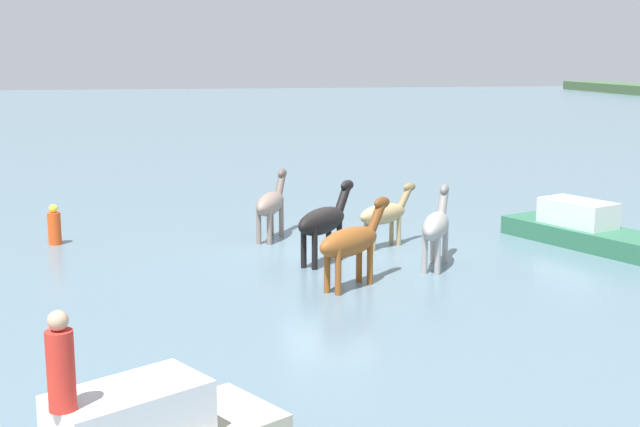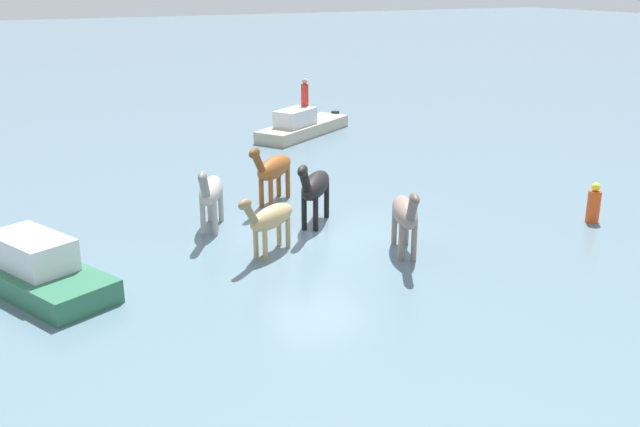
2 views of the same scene
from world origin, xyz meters
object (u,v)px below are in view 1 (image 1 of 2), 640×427
(horse_rear_stallion, at_px, (352,242))
(buoy_channel_marker, at_px, (54,226))
(boat_skiff_near, at_px, (593,235))
(person_boatman_standing, at_px, (61,364))
(horse_pinto_flank, at_px, (271,203))
(horse_dun_straggler, at_px, (436,226))
(horse_dark_mare, at_px, (385,214))
(horse_mid_herd, at_px, (324,221))

(horse_rear_stallion, distance_m, buoy_channel_marker, 9.23)
(buoy_channel_marker, bearing_deg, boat_skiff_near, 78.62)
(person_boatman_standing, bearing_deg, buoy_channel_marker, -172.36)
(horse_pinto_flank, xyz_separation_m, horse_dun_straggler, (3.91, 3.63, 0.02))
(horse_dark_mare, distance_m, buoy_channel_marker, 9.18)
(horse_mid_herd, distance_m, buoy_channel_marker, 7.80)
(horse_dun_straggler, bearing_deg, horse_mid_herd, 97.95)
(horse_dun_straggler, bearing_deg, buoy_channel_marker, 93.43)
(horse_rear_stallion, bearing_deg, boat_skiff_near, -19.01)
(horse_dark_mare, bearing_deg, horse_pinto_flank, 120.81)
(person_boatman_standing, bearing_deg, horse_pinto_flank, 163.53)
(horse_pinto_flank, distance_m, person_boatman_standing, 14.49)
(person_boatman_standing, distance_m, buoy_channel_marker, 14.48)
(horse_dark_mare, bearing_deg, horse_rear_stallion, -147.03)
(horse_mid_herd, bearing_deg, horse_dark_mare, -11.47)
(horse_dark_mare, xyz_separation_m, horse_rear_stallion, (3.81, -1.77, 0.14))
(person_boatman_standing, bearing_deg, boat_skiff_near, 131.81)
(horse_rear_stallion, xyz_separation_m, horse_mid_herd, (-2.36, -0.20, 0.02))
(horse_dun_straggler, bearing_deg, horse_pinto_flank, 70.53)
(horse_pinto_flank, height_order, person_boatman_standing, person_boatman_standing)
(horse_mid_herd, xyz_separation_m, person_boatman_standing, (10.91, -5.08, 0.67))
(boat_skiff_near, bearing_deg, buoy_channel_marker, 55.25)
(buoy_channel_marker, bearing_deg, person_boatman_standing, 7.64)
(horse_dun_straggler, height_order, person_boatman_standing, person_boatman_standing)
(horse_dark_mare, height_order, person_boatman_standing, person_boatman_standing)
(horse_pinto_flank, relative_size, person_boatman_standing, 1.99)
(horse_mid_herd, xyz_separation_m, boat_skiff_near, (-0.45, 7.62, -0.77))
(boat_skiff_near, bearing_deg, person_boatman_standing, 108.43)
(horse_pinto_flank, distance_m, boat_skiff_near, 8.99)
(horse_dun_straggler, bearing_deg, person_boatman_standing, 169.81)
(horse_pinto_flank, height_order, boat_skiff_near, horse_pinto_flank)
(horse_pinto_flank, bearing_deg, person_boatman_standing, -171.74)
(person_boatman_standing, bearing_deg, horse_mid_herd, 155.04)
(horse_dark_mare, bearing_deg, horse_mid_herd, -175.69)
(boat_skiff_near, distance_m, person_boatman_standing, 17.10)
(horse_pinto_flank, relative_size, boat_skiff_near, 0.41)
(horse_dark_mare, relative_size, person_boatman_standing, 1.69)
(horse_dun_straggler, xyz_separation_m, person_boatman_standing, (9.96, -7.74, 0.70))
(buoy_channel_marker, bearing_deg, horse_mid_herd, 64.16)
(horse_pinto_flank, height_order, horse_rear_stallion, horse_rear_stallion)
(horse_dark_mare, height_order, horse_dun_straggler, horse_dun_straggler)
(horse_rear_stallion, height_order, horse_mid_herd, horse_mid_herd)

